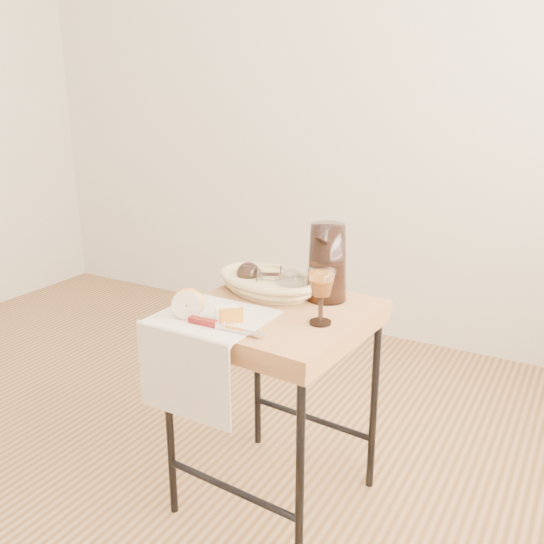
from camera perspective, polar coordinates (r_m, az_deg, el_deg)
The scene contains 12 objects.
floor at distance 2.21m, azimuth -18.86°, elevation -19.73°, with size 3.60×3.60×0.00m, color #543619.
wall_back at distance 3.23m, azimuth 3.97°, elevation 18.30°, with size 3.60×0.00×2.70m, color beige.
side_table at distance 1.91m, azimuth 0.30°, elevation -12.90°, with size 0.52×0.52×0.67m, color brown, non-canonical shape.
tea_towel at distance 1.71m, azimuth -5.75°, elevation -4.32°, with size 0.31×0.28×0.01m, color silver.
bread_basket at distance 1.90m, azimuth -0.41°, elevation -1.13°, with size 0.32×0.22×0.06m, color tan, non-canonical shape.
goblet_lying_a at distance 1.92m, azimuth -0.94°, elevation -0.20°, with size 0.13×0.08×0.08m, color #3C2920, non-canonical shape.
goblet_lying_b at distance 1.86m, azimuth 0.58°, elevation -0.78°, with size 0.13×0.08×0.08m, color white, non-canonical shape.
pitcher at distance 1.82m, azimuth 5.30°, elevation 0.93°, with size 0.16×0.24×0.28m, color black, non-canonical shape.
wine_goblet at distance 1.64m, azimuth 4.71°, elevation -2.39°, with size 0.08×0.08×0.16m, color white, non-canonical shape.
apple_half at distance 1.69m, azimuth -7.99°, elevation -2.93°, with size 0.09×0.05×0.09m, color #B32612.
apple_wedge at distance 1.66m, azimuth -4.31°, elevation -4.00°, with size 0.06×0.03×0.04m, color beige.
table_knife at distance 1.62m, azimuth -4.76°, elevation -5.13°, with size 0.23×0.02×0.02m, color silver, non-canonical shape.
Camera 1 is at (1.40, -1.11, 1.30)m, focal length 39.31 mm.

